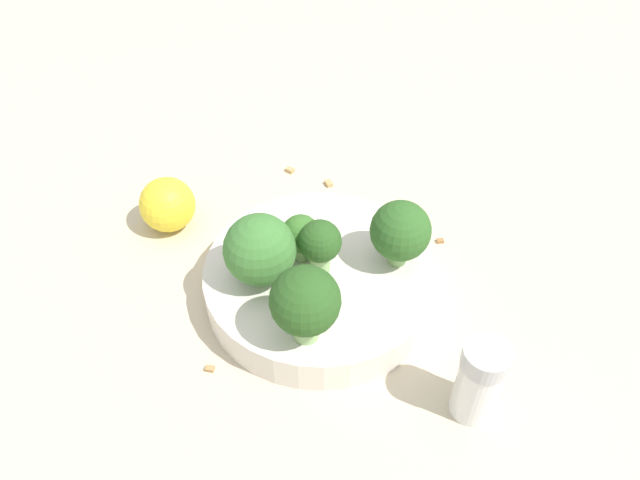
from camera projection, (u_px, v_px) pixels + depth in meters
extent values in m
plane|color=beige|center=(320.00, 293.00, 0.54)|extent=(3.00, 3.00, 0.00)
cylinder|color=silver|center=(320.00, 281.00, 0.53)|extent=(0.20, 0.20, 0.03)
cylinder|color=#84AD66|center=(301.00, 247.00, 0.53)|extent=(0.02, 0.02, 0.02)
sphere|color=#386B28|center=(301.00, 234.00, 0.51)|extent=(0.03, 0.03, 0.03)
cylinder|color=#8EB770|center=(261.00, 268.00, 0.51)|extent=(0.02, 0.02, 0.02)
sphere|color=#3D7533|center=(260.00, 250.00, 0.49)|extent=(0.06, 0.06, 0.06)
cylinder|color=#8EB770|center=(306.00, 322.00, 0.46)|extent=(0.02, 0.02, 0.03)
sphere|color=#28511E|center=(305.00, 301.00, 0.44)|extent=(0.05, 0.05, 0.05)
cylinder|color=#84AD66|center=(398.00, 250.00, 0.52)|extent=(0.02, 0.02, 0.03)
sphere|color=#2D5B23|center=(400.00, 231.00, 0.50)|extent=(0.05, 0.05, 0.05)
cylinder|color=#8EB770|center=(319.00, 257.00, 0.51)|extent=(0.02, 0.02, 0.03)
sphere|color=#28511E|center=(319.00, 241.00, 0.50)|extent=(0.04, 0.04, 0.04)
cylinder|color=silver|center=(477.00, 387.00, 0.44)|extent=(0.03, 0.03, 0.06)
cylinder|color=#B7B7BC|center=(487.00, 358.00, 0.42)|extent=(0.03, 0.03, 0.02)
sphere|color=yellow|center=(167.00, 205.00, 0.59)|extent=(0.05, 0.05, 0.05)
cube|color=olive|center=(440.00, 240.00, 0.59)|extent=(0.01, 0.01, 0.01)
cube|color=#AD7F4C|center=(210.00, 367.00, 0.49)|extent=(0.01, 0.01, 0.01)
cube|color=tan|center=(290.00, 169.00, 0.66)|extent=(0.01, 0.01, 0.01)
cube|color=tan|center=(329.00, 182.00, 0.65)|extent=(0.01, 0.01, 0.01)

